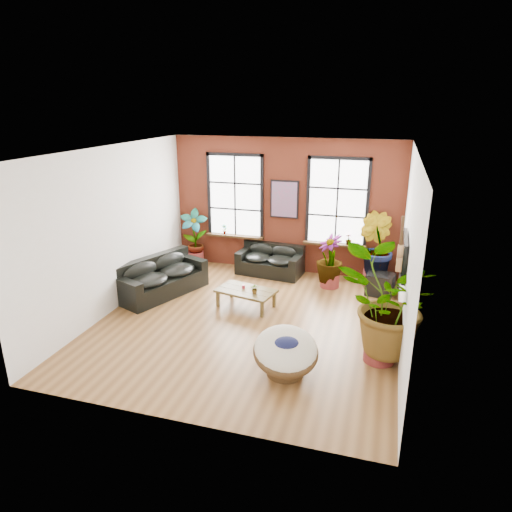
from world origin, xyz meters
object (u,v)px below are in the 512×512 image
at_px(coffee_table, 246,292).
at_px(papasan_chair, 286,352).
at_px(sofa_left, 160,278).
at_px(sofa_back, 271,261).

xyz_separation_m(coffee_table, papasan_chair, (1.44, -2.33, 0.06)).
bearing_deg(sofa_left, coffee_table, -71.73).
xyz_separation_m(sofa_back, sofa_left, (-2.17, -2.01, 0.04)).
relative_size(sofa_back, papasan_chair, 1.26).
relative_size(sofa_left, coffee_table, 1.71).
relative_size(sofa_back, sofa_left, 0.74).
height_order(sofa_left, coffee_table, sofa_left).
height_order(sofa_back, papasan_chair, papasan_chair).
distance_m(sofa_back, sofa_left, 2.96).
bearing_deg(sofa_back, sofa_left, -130.85).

